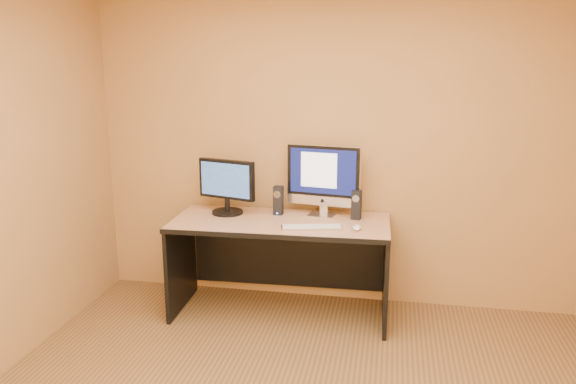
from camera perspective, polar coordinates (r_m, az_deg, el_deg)
walls at (r=2.71m, az=0.07°, el=-2.29°), size 4.00×4.00×2.60m
desk at (r=4.55m, az=-0.77°, el=-7.70°), size 1.72×0.79×0.79m
imac at (r=4.50m, az=3.51°, el=1.20°), size 0.63×0.32×0.59m
second_monitor at (r=4.60m, az=-6.23°, el=0.52°), size 0.56×0.38×0.45m
speaker_left at (r=4.57m, az=-0.99°, el=-0.86°), size 0.08×0.08×0.23m
speaker_right at (r=4.47m, az=6.97°, el=-1.29°), size 0.08×0.08×0.23m
keyboard at (r=4.23m, az=2.41°, el=-3.57°), size 0.47×0.22×0.02m
mouse at (r=4.21m, az=7.02°, el=-3.59°), size 0.07×0.11×0.04m
cable_a at (r=4.65m, az=3.02°, el=-2.07°), size 0.05×0.23×0.01m
cable_b at (r=4.65m, az=2.93°, el=-2.05°), size 0.09×0.18×0.01m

